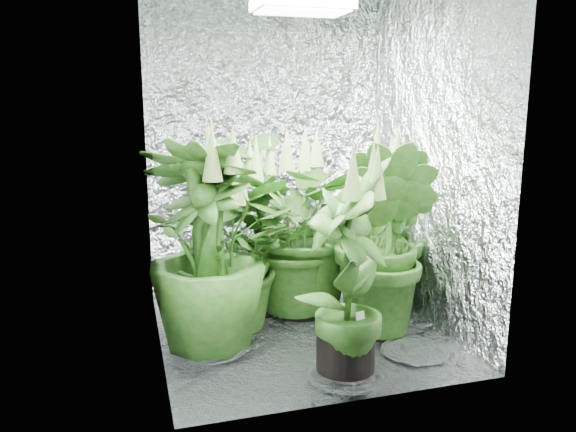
% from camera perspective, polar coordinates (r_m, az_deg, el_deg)
% --- Properties ---
extents(ground, '(1.60, 1.60, 0.00)m').
position_cam_1_polar(ground, '(3.36, 1.28, -11.70)').
color(ground, silver).
rests_on(ground, ground).
extents(walls, '(1.62, 1.62, 2.00)m').
position_cam_1_polar(walls, '(3.10, 1.37, 5.50)').
color(walls, silver).
rests_on(walls, ground).
extents(grow_lamp, '(0.50, 0.30, 0.22)m').
position_cam_1_polar(grow_lamp, '(3.12, 1.45, 20.74)').
color(grow_lamp, gray).
rests_on(grow_lamp, ceiling).
extents(plant_a, '(1.02, 1.02, 1.02)m').
position_cam_1_polar(plant_a, '(3.23, -6.06, -3.67)').
color(plant_a, black).
rests_on(plant_a, ground).
extents(plant_b, '(0.69, 0.69, 1.12)m').
position_cam_1_polar(plant_b, '(3.52, -2.98, -1.70)').
color(plant_b, black).
rests_on(plant_b, ground).
extents(plant_c, '(0.57, 0.57, 1.11)m').
position_cam_1_polar(plant_c, '(3.64, 9.89, -1.73)').
color(plant_c, black).
rests_on(plant_c, ground).
extents(plant_d, '(0.81, 0.81, 1.23)m').
position_cam_1_polar(plant_d, '(2.98, -8.27, -3.27)').
color(plant_d, black).
rests_on(plant_d, ground).
extents(plant_e, '(1.30, 1.30, 1.19)m').
position_cam_1_polar(plant_e, '(3.47, 1.32, -1.08)').
color(plant_e, black).
rests_on(plant_e, ground).
extents(plant_f, '(0.65, 0.65, 1.15)m').
position_cam_1_polar(plant_f, '(2.69, 6.04, -5.78)').
color(plant_f, black).
rests_on(plant_f, ground).
extents(plant_g, '(0.83, 0.83, 1.19)m').
position_cam_1_polar(plant_g, '(3.22, 9.76, -2.42)').
color(plant_g, black).
rests_on(plant_g, ground).
extents(circulation_fan, '(0.17, 0.32, 0.37)m').
position_cam_1_polar(circulation_fan, '(3.95, 7.40, -5.81)').
color(circulation_fan, black).
rests_on(circulation_fan, ground).
extents(plant_label, '(0.05, 0.04, 0.08)m').
position_cam_1_polar(plant_label, '(2.76, 7.38, -10.41)').
color(plant_label, white).
rests_on(plant_label, plant_f).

